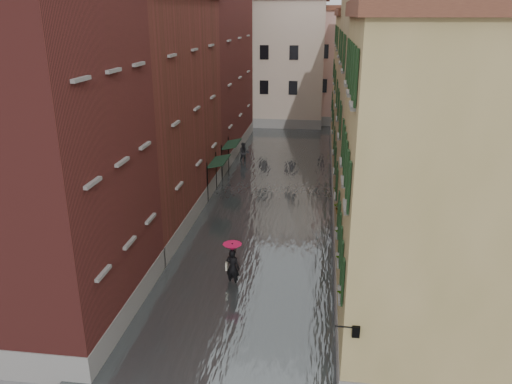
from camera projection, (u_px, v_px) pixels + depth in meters
The scene contains 16 objects.
ground at pixel (241, 299), 21.46m from camera, with size 120.00×120.00×0.00m, color #5F5F62.
floodwater at pixel (272, 195), 33.57m from camera, with size 10.00×60.00×0.20m, color #4F5658.
building_left_near at pixel (43, 161), 18.30m from camera, with size 6.00×8.00×13.00m, color maroon.
building_left_mid at pixel (145, 113), 28.65m from camera, with size 6.00×14.00×12.50m, color maroon.
building_left_far at pixel (205, 72), 42.41m from camera, with size 6.00×16.00×14.00m, color maroon.
building_right_near at pixel (435, 198), 16.79m from camera, with size 6.00×8.00×11.50m, color olive.
building_right_mid at pixel (395, 115), 26.81m from camera, with size 6.00×14.00×13.00m, color #9B885E.
building_right_far at pixel (371, 90), 41.07m from camera, with size 6.00×16.00×11.50m, color olive.
building_end_cream at pixel (269, 63), 55.15m from camera, with size 12.00×9.00×13.00m, color #BCA995.
building_end_pink at pixel (350, 67), 56.06m from camera, with size 10.00×9.00×12.00m, color #CB9F8E.
awning_near at pixel (219, 162), 32.62m from camera, with size 1.09×2.73×2.80m.
awning_far at pixel (231, 145), 36.90m from camera, with size 1.09×2.73×2.80m.
wall_lantern at pixel (355, 330), 14.31m from camera, with size 0.71×0.22×0.35m.
window_planters at pixel (342, 225), 20.24m from camera, with size 0.59×10.88×0.84m.
pedestrian_main at pixel (233, 262), 22.18m from camera, with size 0.86×0.86×2.06m.
pedestrian_far at pixel (244, 153), 40.84m from camera, with size 0.85×0.66×1.75m, color black.
Camera 1 is at (3.12, -18.42, 11.55)m, focal length 35.00 mm.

